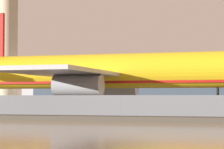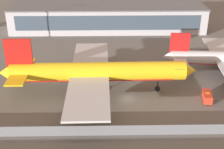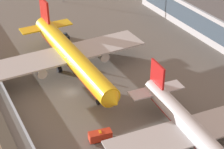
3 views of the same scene
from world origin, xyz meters
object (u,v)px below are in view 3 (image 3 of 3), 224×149
Objects in this scene: passenger_jet_silver at (195,133)px; baggage_tug at (66,36)px; ops_van at (100,136)px; cargo_jet_yellow at (70,55)px.

baggage_tug is at bearing -176.37° from passenger_jet_silver.
ops_van is (-12.47, -16.43, -3.71)m from passenger_jet_silver.
baggage_tug is 0.60× the size of ops_van.
cargo_jet_yellow is 30.61m from ops_van.
ops_van reaches higher than baggage_tug.
cargo_jet_yellow is at bearing -17.45° from baggage_tug.
passenger_jet_silver is (42.21, 11.04, -1.16)m from cargo_jet_yellow.
ops_van is at bearing -10.27° from cargo_jet_yellow.
ops_van is (51.89, -12.35, 0.47)m from baggage_tug.
passenger_jet_silver reaches higher than baggage_tug.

